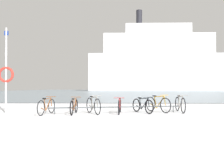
{
  "coord_description": "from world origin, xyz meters",
  "views": [
    {
      "loc": [
        -0.19,
        -6.95,
        1.18
      ],
      "look_at": [
        -0.59,
        6.73,
        1.39
      ],
      "focal_mm": 36.38,
      "sensor_mm": 36.0,
      "label": 1
    }
  ],
  "objects_px": {
    "bicycle_0": "(47,106)",
    "bicycle_4": "(142,106)",
    "bicycle_3": "(120,106)",
    "bicycle_2": "(93,105)",
    "ferry_ship": "(159,64)",
    "bicycle_1": "(74,106)",
    "bicycle_5": "(158,104)",
    "rescue_post": "(6,72)",
    "bicycle_6": "(180,104)"
  },
  "relations": [
    {
      "from": "bicycle_1",
      "to": "rescue_post",
      "type": "height_order",
      "value": "rescue_post"
    },
    {
      "from": "bicycle_3",
      "to": "bicycle_4",
      "type": "height_order",
      "value": "bicycle_4"
    },
    {
      "from": "bicycle_1",
      "to": "ferry_ship",
      "type": "xyz_separation_m",
      "value": [
        16.79,
        72.87,
        9.54
      ]
    },
    {
      "from": "bicycle_5",
      "to": "bicycle_6",
      "type": "distance_m",
      "value": 1.06
    },
    {
      "from": "bicycle_1",
      "to": "bicycle_3",
      "type": "bearing_deg",
      "value": 7.27
    },
    {
      "from": "bicycle_2",
      "to": "bicycle_5",
      "type": "distance_m",
      "value": 3.12
    },
    {
      "from": "bicycle_2",
      "to": "bicycle_4",
      "type": "height_order",
      "value": "bicycle_2"
    },
    {
      "from": "rescue_post",
      "to": "bicycle_5",
      "type": "bearing_deg",
      "value": 5.29
    },
    {
      "from": "bicycle_4",
      "to": "bicycle_5",
      "type": "xyz_separation_m",
      "value": [
        0.77,
        0.36,
        0.04
      ]
    },
    {
      "from": "bicycle_5",
      "to": "ferry_ship",
      "type": "xyz_separation_m",
      "value": [
        12.93,
        71.98,
        9.5
      ]
    },
    {
      "from": "bicycle_3",
      "to": "bicycle_5",
      "type": "relative_size",
      "value": 1.1
    },
    {
      "from": "rescue_post",
      "to": "bicycle_3",
      "type": "bearing_deg",
      "value": 0.17
    },
    {
      "from": "bicycle_2",
      "to": "bicycle_6",
      "type": "xyz_separation_m",
      "value": [
        4.08,
        0.77,
        -0.0
      ]
    },
    {
      "from": "bicycle_1",
      "to": "bicycle_4",
      "type": "height_order",
      "value": "bicycle_4"
    },
    {
      "from": "bicycle_0",
      "to": "bicycle_4",
      "type": "distance_m",
      "value": 4.32
    },
    {
      "from": "bicycle_4",
      "to": "ferry_ship",
      "type": "bearing_deg",
      "value": 79.28
    },
    {
      "from": "bicycle_3",
      "to": "bicycle_6",
      "type": "height_order",
      "value": "bicycle_6"
    },
    {
      "from": "bicycle_0",
      "to": "bicycle_6",
      "type": "bearing_deg",
      "value": 10.1
    },
    {
      "from": "bicycle_6",
      "to": "bicycle_1",
      "type": "bearing_deg",
      "value": -169.68
    },
    {
      "from": "rescue_post",
      "to": "ferry_ship",
      "type": "height_order",
      "value": "ferry_ship"
    },
    {
      "from": "bicycle_0",
      "to": "bicycle_5",
      "type": "xyz_separation_m",
      "value": [
        5.03,
        1.09,
        0.02
      ]
    },
    {
      "from": "bicycle_0",
      "to": "ferry_ship",
      "type": "height_order",
      "value": "ferry_ship"
    },
    {
      "from": "bicycle_1",
      "to": "rescue_post",
      "type": "bearing_deg",
      "value": 175.66
    },
    {
      "from": "bicycle_1",
      "to": "rescue_post",
      "type": "distance_m",
      "value": 3.57
    },
    {
      "from": "bicycle_4",
      "to": "rescue_post",
      "type": "distance_m",
      "value": 6.49
    },
    {
      "from": "bicycle_5",
      "to": "bicycle_0",
      "type": "bearing_deg",
      "value": -167.81
    },
    {
      "from": "bicycle_2",
      "to": "bicycle_5",
      "type": "height_order",
      "value": "bicycle_5"
    },
    {
      "from": "bicycle_4",
      "to": "bicycle_5",
      "type": "distance_m",
      "value": 0.85
    },
    {
      "from": "bicycle_4",
      "to": "bicycle_6",
      "type": "height_order",
      "value": "bicycle_6"
    },
    {
      "from": "bicycle_6",
      "to": "ferry_ship",
      "type": "bearing_deg",
      "value": 80.64
    },
    {
      "from": "bicycle_1",
      "to": "bicycle_5",
      "type": "height_order",
      "value": "bicycle_5"
    },
    {
      "from": "bicycle_1",
      "to": "bicycle_6",
      "type": "distance_m",
      "value": 5.0
    },
    {
      "from": "bicycle_5",
      "to": "ferry_ship",
      "type": "distance_m",
      "value": 73.74
    },
    {
      "from": "bicycle_3",
      "to": "bicycle_4",
      "type": "relative_size",
      "value": 1.12
    },
    {
      "from": "bicycle_2",
      "to": "ferry_ship",
      "type": "height_order",
      "value": "ferry_ship"
    },
    {
      "from": "bicycle_2",
      "to": "bicycle_1",
      "type": "bearing_deg",
      "value": -171.54
    },
    {
      "from": "rescue_post",
      "to": "ferry_ship",
      "type": "distance_m",
      "value": 75.75
    },
    {
      "from": "bicycle_5",
      "to": "ferry_ship",
      "type": "relative_size",
      "value": 0.03
    },
    {
      "from": "bicycle_1",
      "to": "bicycle_3",
      "type": "height_order",
      "value": "bicycle_1"
    },
    {
      "from": "bicycle_4",
      "to": "rescue_post",
      "type": "xyz_separation_m",
      "value": [
        -6.3,
        -0.29,
        1.54
      ]
    },
    {
      "from": "bicycle_5",
      "to": "bicycle_1",
      "type": "bearing_deg",
      "value": -166.9
    },
    {
      "from": "bicycle_4",
      "to": "ferry_ship",
      "type": "height_order",
      "value": "ferry_ship"
    },
    {
      "from": "bicycle_0",
      "to": "rescue_post",
      "type": "relative_size",
      "value": 0.42
    },
    {
      "from": "bicycle_2",
      "to": "rescue_post",
      "type": "distance_m",
      "value": 4.32
    },
    {
      "from": "bicycle_3",
      "to": "bicycle_1",
      "type": "bearing_deg",
      "value": -172.73
    },
    {
      "from": "bicycle_2",
      "to": "rescue_post",
      "type": "relative_size",
      "value": 0.38
    },
    {
      "from": "bicycle_3",
      "to": "bicycle_2",
      "type": "bearing_deg",
      "value": -173.57
    },
    {
      "from": "bicycle_2",
      "to": "ferry_ship",
      "type": "relative_size",
      "value": 0.03
    },
    {
      "from": "bicycle_6",
      "to": "rescue_post",
      "type": "xyz_separation_m",
      "value": [
        -8.13,
        -0.65,
        1.5
      ]
    },
    {
      "from": "bicycle_5",
      "to": "rescue_post",
      "type": "distance_m",
      "value": 7.25
    }
  ]
}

